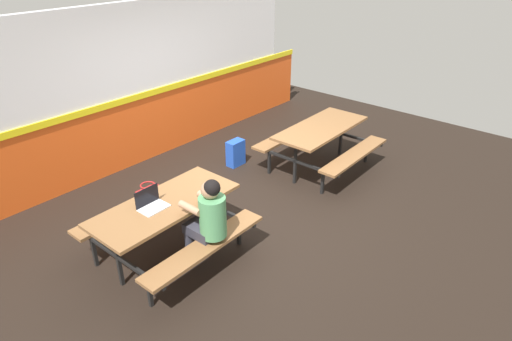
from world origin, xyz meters
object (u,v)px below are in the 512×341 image
(backpack_dark, at_px, (235,153))
(tote_bag_bright, at_px, (149,199))
(picnic_table_right, at_px, (321,136))
(student_nearer, at_px, (208,217))
(laptop_silver, at_px, (151,204))
(picnic_table_left, at_px, (166,215))

(backpack_dark, bearing_deg, tote_bag_bright, -177.64)
(picnic_table_right, xyz_separation_m, backpack_dark, (-0.83, 1.13, -0.36))
(student_nearer, relative_size, backpack_dark, 2.74)
(backpack_dark, bearing_deg, picnic_table_right, -53.67)
(picnic_table_right, bearing_deg, backpack_dark, 126.33)
(laptop_silver, bearing_deg, tote_bag_bright, 57.18)
(picnic_table_left, xyz_separation_m, laptop_silver, (-0.16, 0.03, 0.21))
(picnic_table_left, bearing_deg, laptop_silver, 167.46)
(laptop_silver, xyz_separation_m, tote_bag_bright, (0.60, 0.93, -0.59))
(picnic_table_right, xyz_separation_m, tote_bag_bright, (-2.67, 1.05, -0.38))
(picnic_table_right, distance_m, backpack_dark, 1.45)
(laptop_silver, height_order, tote_bag_bright, laptop_silver)
(picnic_table_right, distance_m, laptop_silver, 3.28)
(tote_bag_bright, bearing_deg, backpack_dark, 2.36)
(picnic_table_right, height_order, laptop_silver, laptop_silver)
(backpack_dark, distance_m, tote_bag_bright, 1.84)
(backpack_dark, height_order, tote_bag_bright, backpack_dark)
(backpack_dark, relative_size, tote_bag_bright, 1.02)
(tote_bag_bright, bearing_deg, student_nearer, -101.00)
(picnic_table_left, bearing_deg, tote_bag_bright, 65.29)
(picnic_table_left, distance_m, student_nearer, 0.59)
(tote_bag_bright, bearing_deg, laptop_silver, -122.82)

